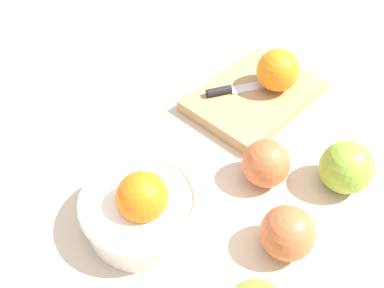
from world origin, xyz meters
name	(u,v)px	position (x,y,z in m)	size (l,w,h in m)	color
ground_plane	(252,173)	(0.00, 0.00, 0.00)	(2.40, 2.40, 0.00)	beige
bowl	(143,206)	(-0.17, 0.07, 0.04)	(0.17, 0.17, 0.10)	white
cutting_board	(254,96)	(0.15, 0.09, 0.01)	(0.23, 0.16, 0.02)	tan
orange_on_board	(278,70)	(0.18, 0.06, 0.06)	(0.07, 0.07, 0.07)	orange
knife	(237,89)	(0.13, 0.11, 0.03)	(0.14, 0.10, 0.01)	silver
apple_front_left	(288,233)	(-0.09, -0.10, 0.04)	(0.07, 0.07, 0.07)	#CC6638
apple_mid_center	(264,165)	(0.00, -0.02, 0.04)	(0.07, 0.07, 0.07)	#CC6638
apple_front_right	(346,167)	(0.06, -0.12, 0.04)	(0.08, 0.08, 0.08)	#8EB738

